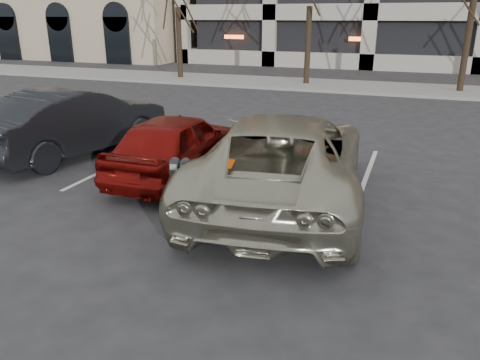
{
  "coord_description": "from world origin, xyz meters",
  "views": [
    {
      "loc": [
        2.21,
        -7.19,
        3.32
      ],
      "look_at": [
        -0.0,
        -1.32,
        1.1
      ],
      "focal_mm": 35.0,
      "sensor_mm": 36.0,
      "label": 1
    }
  ],
  "objects_px": {
    "parking_meter": "(181,178)",
    "car_dark": "(75,121)",
    "suv_silver": "(283,158)",
    "car_red": "(177,144)",
    "car_silver": "(28,117)"
  },
  "relations": [
    {
      "from": "suv_silver",
      "to": "car_dark",
      "type": "relative_size",
      "value": 1.28
    },
    {
      "from": "car_dark",
      "to": "car_silver",
      "type": "bearing_deg",
      "value": -5.33
    },
    {
      "from": "parking_meter",
      "to": "car_red",
      "type": "bearing_deg",
      "value": 110.23
    },
    {
      "from": "parking_meter",
      "to": "car_silver",
      "type": "height_order",
      "value": "car_silver"
    },
    {
      "from": "car_red",
      "to": "car_dark",
      "type": "relative_size",
      "value": 0.83
    },
    {
      "from": "parking_meter",
      "to": "suv_silver",
      "type": "relative_size",
      "value": 0.2
    },
    {
      "from": "parking_meter",
      "to": "car_red",
      "type": "distance_m",
      "value": 3.0
    },
    {
      "from": "suv_silver",
      "to": "car_red",
      "type": "height_order",
      "value": "suv_silver"
    },
    {
      "from": "suv_silver",
      "to": "car_silver",
      "type": "bearing_deg",
      "value": -21.83
    },
    {
      "from": "car_red",
      "to": "car_dark",
      "type": "distance_m",
      "value": 3.26
    },
    {
      "from": "parking_meter",
      "to": "car_dark",
      "type": "xyz_separation_m",
      "value": [
        -4.64,
        3.27,
        -0.14
      ]
    },
    {
      "from": "suv_silver",
      "to": "car_red",
      "type": "relative_size",
      "value": 1.54
    },
    {
      "from": "suv_silver",
      "to": "car_dark",
      "type": "xyz_separation_m",
      "value": [
        -5.72,
        1.29,
        -0.02
      ]
    },
    {
      "from": "car_dark",
      "to": "car_silver",
      "type": "distance_m",
      "value": 2.27
    },
    {
      "from": "suv_silver",
      "to": "car_silver",
      "type": "relative_size",
      "value": 1.42
    }
  ]
}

